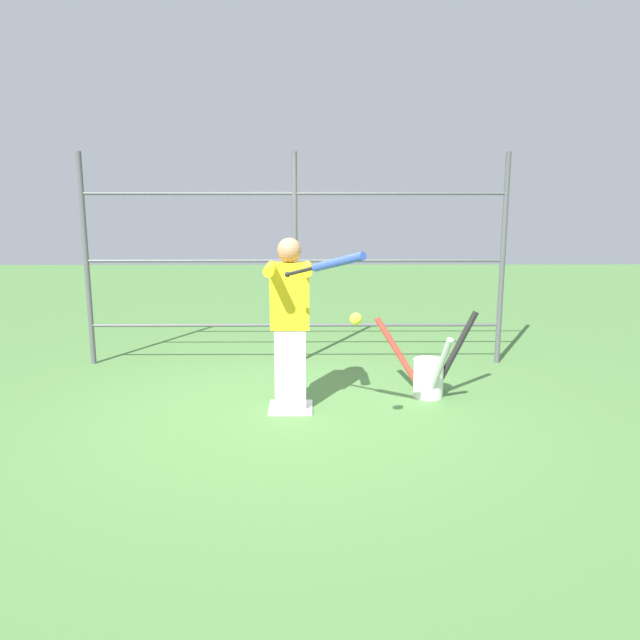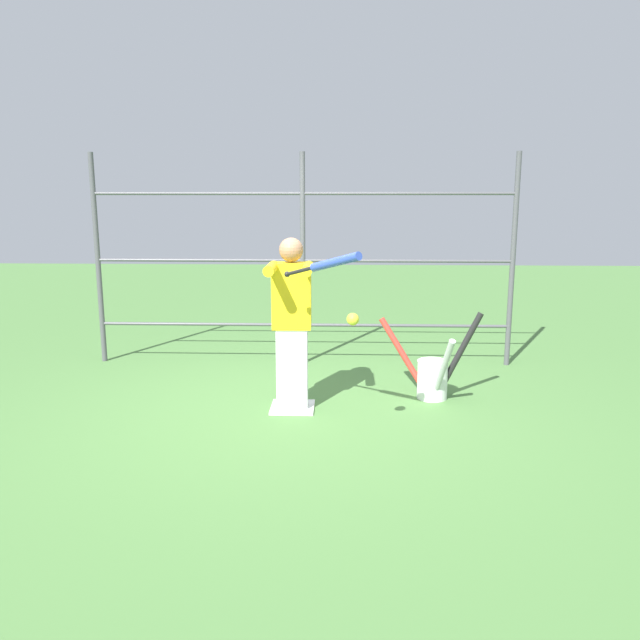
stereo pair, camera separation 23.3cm
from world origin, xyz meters
TOP-DOWN VIEW (x-y plane):
  - ground_plane at (0.00, 0.00)m, footprint 24.00×24.00m
  - home_plate at (0.00, 0.00)m, footprint 0.40×0.40m
  - fence_backstop at (0.00, -1.60)m, footprint 4.82×0.06m
  - batter at (0.00, 0.02)m, footprint 0.41×0.53m
  - baseball_bat_swinging at (-0.35, 0.82)m, footprint 0.63×0.70m
  - softball_in_flight at (-0.54, 0.88)m, footprint 0.10×0.10m
  - bat_bucket at (-1.34, -0.34)m, footprint 1.00×0.80m

SIDE VIEW (x-z plane):
  - ground_plane at x=0.00m, z-range 0.00..0.00m
  - home_plate at x=0.00m, z-range 0.00..0.02m
  - bat_bucket at x=-1.34m, z-range -0.19..0.67m
  - batter at x=0.00m, z-range 0.06..1.65m
  - softball_in_flight at x=-0.54m, z-range 0.98..1.08m
  - fence_backstop at x=0.00m, z-range 0.00..2.42m
  - baseball_bat_swinging at x=-0.35m, z-range 1.31..1.58m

